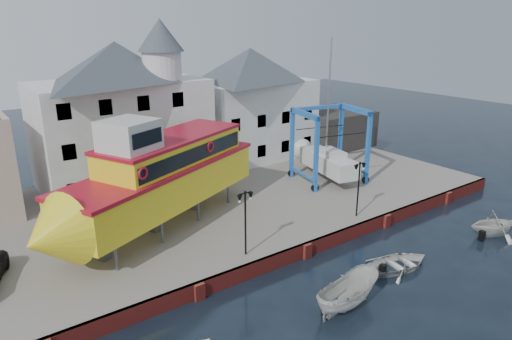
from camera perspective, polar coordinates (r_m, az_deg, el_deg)
ground at (r=30.60m, az=6.31°, el=-10.82°), size 140.00×140.00×0.00m
hardstanding at (r=38.39m, az=-4.73°, el=-3.74°), size 44.00×22.00×1.00m
quay_wall at (r=30.43m, az=6.21°, el=-9.92°), size 44.00×0.47×1.00m
building_white_main at (r=40.97m, az=-16.34°, el=6.97°), size 14.00×8.30×14.00m
building_white_right at (r=47.97m, az=-0.69°, el=8.32°), size 12.00×8.00×11.20m
shed_dark at (r=53.56m, az=9.38°, el=5.19°), size 8.00×7.00×4.00m
lamp_post_left at (r=27.36m, az=-1.35°, el=-4.62°), size 1.12×0.32×4.20m
lamp_post_right at (r=33.69m, az=12.78°, el=-0.65°), size 1.12×0.32×4.20m
tour_boat at (r=31.05m, az=-12.86°, el=-1.03°), size 18.68×11.69×8.07m
travel_lift at (r=41.98m, az=8.50°, el=1.78°), size 6.67×8.54×12.51m
motorboat_a at (r=26.30m, az=11.26°, el=-16.37°), size 4.90×2.32×1.82m
motorboat_b at (r=30.62m, az=17.42°, el=-11.59°), size 4.76×3.78×0.88m
motorboat_c at (r=37.56m, az=27.48°, el=-7.19°), size 4.80×4.54×2.00m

